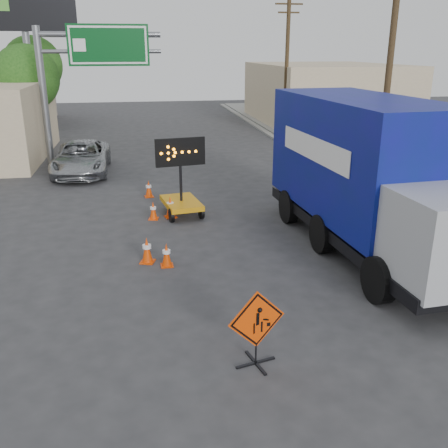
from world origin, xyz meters
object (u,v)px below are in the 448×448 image
object	(u,v)px
construction_sign	(257,326)
box_truck	(368,184)
pickup_truck	(81,158)
arrow_board	(181,198)

from	to	relation	value
construction_sign	box_truck	size ratio (longest dim) A/B	0.16
construction_sign	pickup_truck	distance (m)	17.27
arrow_board	pickup_truck	size ratio (longest dim) A/B	0.52
construction_sign	arrow_board	size ratio (longest dim) A/B	0.55
construction_sign	pickup_truck	size ratio (longest dim) A/B	0.29
arrow_board	pickup_truck	bearing A→B (deg)	110.68
arrow_board	box_truck	xyz separation A→B (m)	(5.11, -4.19, 1.37)
construction_sign	arrow_board	distance (m)	9.41
construction_sign	pickup_truck	xyz separation A→B (m)	(-4.73, 16.61, -0.07)
arrow_board	pickup_truck	world-z (taller)	arrow_board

